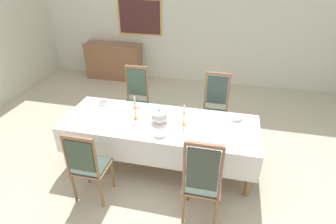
% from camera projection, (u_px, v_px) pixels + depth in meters
% --- Properties ---
extents(ground, '(7.66, 6.73, 0.04)m').
position_uv_depth(ground, '(160.00, 164.00, 4.31)').
color(ground, beige).
extents(back_wall, '(7.66, 0.08, 3.13)m').
position_uv_depth(back_wall, '(195.00, 18.00, 6.40)').
color(back_wall, silver).
rests_on(back_wall, ground).
extents(dining_table, '(2.81, 1.01, 0.74)m').
position_uv_depth(dining_table, '(159.00, 126.00, 3.99)').
color(dining_table, '#945D36').
rests_on(dining_table, ground).
extents(tablecloth, '(2.83, 1.03, 0.41)m').
position_uv_depth(tablecloth, '(159.00, 128.00, 4.01)').
color(tablecloth, white).
rests_on(tablecloth, dining_table).
extents(chair_south_a, '(0.44, 0.42, 1.08)m').
position_uv_depth(chair_south_a, '(88.00, 165.00, 3.42)').
color(chair_south_a, '#8F6048').
rests_on(chair_south_a, ground).
extents(chair_north_a, '(0.44, 0.42, 1.17)m').
position_uv_depth(chair_north_a, '(136.00, 98.00, 4.94)').
color(chair_north_a, '#8D5744').
rests_on(chair_north_a, ground).
extents(chair_south_b, '(0.44, 0.42, 1.22)m').
position_uv_depth(chair_south_b, '(202.00, 181.00, 3.10)').
color(chair_south_b, brown).
rests_on(chair_south_b, ground).
extents(chair_north_b, '(0.44, 0.42, 1.17)m').
position_uv_depth(chair_north_b, '(215.00, 107.00, 4.66)').
color(chair_north_b, '#92633E').
rests_on(chair_north_b, ground).
extents(soup_tureen, '(0.24, 0.24, 0.20)m').
position_uv_depth(soup_tureen, '(159.00, 116.00, 3.91)').
color(soup_tureen, white).
rests_on(soup_tureen, tablecloth).
extents(candlestick_west, '(0.07, 0.07, 0.37)m').
position_uv_depth(candlestick_west, '(135.00, 110.00, 3.95)').
color(candlestick_west, gold).
rests_on(candlestick_west, tablecloth).
extents(candlestick_east, '(0.07, 0.07, 0.31)m').
position_uv_depth(candlestick_east, '(184.00, 117.00, 3.83)').
color(candlestick_east, gold).
rests_on(candlestick_east, tablecloth).
extents(bowl_near_left, '(0.16, 0.16, 0.04)m').
position_uv_depth(bowl_near_left, '(160.00, 134.00, 3.64)').
color(bowl_near_left, white).
rests_on(bowl_near_left, tablecloth).
extents(bowl_near_right, '(0.16, 0.16, 0.04)m').
position_uv_depth(bowl_near_right, '(137.00, 105.00, 4.35)').
color(bowl_near_right, white).
rests_on(bowl_near_right, tablecloth).
extents(bowl_far_left, '(0.16, 0.16, 0.04)m').
position_uv_depth(bowl_far_left, '(103.00, 103.00, 4.42)').
color(bowl_far_left, white).
rests_on(bowl_far_left, tablecloth).
extents(bowl_far_right, '(0.17, 0.17, 0.04)m').
position_uv_depth(bowl_far_right, '(236.00, 118.00, 4.01)').
color(bowl_far_right, white).
rests_on(bowl_far_right, tablecloth).
extents(spoon_primary, '(0.03, 0.18, 0.01)m').
position_uv_depth(spoon_primary, '(168.00, 135.00, 3.65)').
color(spoon_primary, gold).
rests_on(spoon_primary, tablecloth).
extents(spoon_secondary, '(0.04, 0.18, 0.01)m').
position_uv_depth(spoon_secondary, '(131.00, 105.00, 4.40)').
color(spoon_secondary, gold).
rests_on(spoon_secondary, tablecloth).
extents(sideboard, '(1.44, 0.48, 0.90)m').
position_uv_depth(sideboard, '(114.00, 61.00, 7.08)').
color(sideboard, '#8B5D3F').
rests_on(sideboard, ground).
extents(framed_painting, '(1.11, 0.05, 1.23)m').
position_uv_depth(framed_painting, '(139.00, 9.00, 6.54)').
color(framed_painting, '#D1B251').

